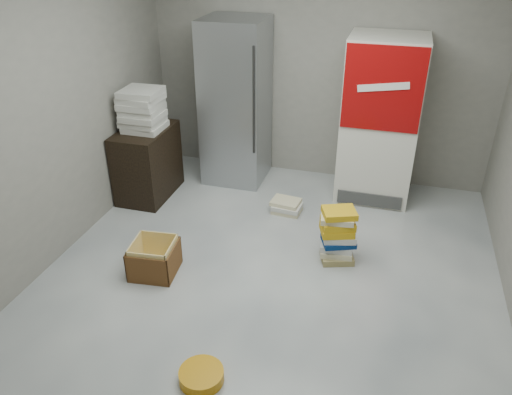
{
  "coord_description": "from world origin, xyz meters",
  "views": [
    {
      "loc": [
        0.87,
        -3.2,
        2.8
      ],
      "look_at": [
        -0.25,
        0.7,
        0.55
      ],
      "focal_mm": 35.0,
      "sensor_mm": 36.0,
      "label": 1
    }
  ],
  "objects": [
    {
      "name": "ground",
      "position": [
        0.0,
        0.0,
        0.0
      ],
      "size": [
        5.0,
        5.0,
        0.0
      ],
      "primitive_type": "plane",
      "color": "silver",
      "rests_on": "ground"
    },
    {
      "name": "room_shell",
      "position": [
        0.0,
        0.0,
        1.8
      ],
      "size": [
        4.04,
        5.04,
        2.82
      ],
      "color": "gray",
      "rests_on": "ground"
    },
    {
      "name": "steel_fridge",
      "position": [
        -0.9,
        2.13,
        0.95
      ],
      "size": [
        0.7,
        0.72,
        1.9
      ],
      "color": "#ACB0B4",
      "rests_on": "ground"
    },
    {
      "name": "coke_cooler",
      "position": [
        0.75,
        2.12,
        0.9
      ],
      "size": [
        0.8,
        0.73,
        1.8
      ],
      "color": "silver",
      "rests_on": "ground"
    },
    {
      "name": "wood_shelf",
      "position": [
        -1.73,
        1.4,
        0.4
      ],
      "size": [
        0.5,
        0.8,
        0.8
      ],
      "primitive_type": "cube",
      "color": "black",
      "rests_on": "ground"
    },
    {
      "name": "supply_box_stack",
      "position": [
        -1.72,
        1.4,
        1.03
      ],
      "size": [
        0.43,
        0.44,
        0.45
      ],
      "color": "silver",
      "rests_on": "wood_shelf"
    },
    {
      "name": "phonebook_stack_main",
      "position": [
        0.53,
        0.7,
        0.27
      ],
      "size": [
        0.38,
        0.33,
        0.54
      ],
      "rotation": [
        0.0,
        0.0,
        0.26
      ],
      "color": "#938450",
      "rests_on": "ground"
    },
    {
      "name": "phonebook_stack_side",
      "position": [
        -0.11,
        1.43,
        0.07
      ],
      "size": [
        0.34,
        0.28,
        0.14
      ],
      "rotation": [
        0.0,
        0.0,
        -0.05
      ],
      "color": "beige",
      "rests_on": "ground"
    },
    {
      "name": "cardboard_box",
      "position": [
        -1.01,
        0.05,
        0.13
      ],
      "size": [
        0.43,
        0.43,
        0.32
      ],
      "rotation": [
        0.0,
        0.0,
        0.1
      ],
      "color": "yellow",
      "rests_on": "ground"
    },
    {
      "name": "bucket_lid",
      "position": [
        -0.16,
        -0.98,
        0.04
      ],
      "size": [
        0.4,
        0.4,
        0.08
      ],
      "primitive_type": "cylinder",
      "rotation": [
        0.0,
        0.0,
        -0.35
      ],
      "color": "orange",
      "rests_on": "ground"
    }
  ]
}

